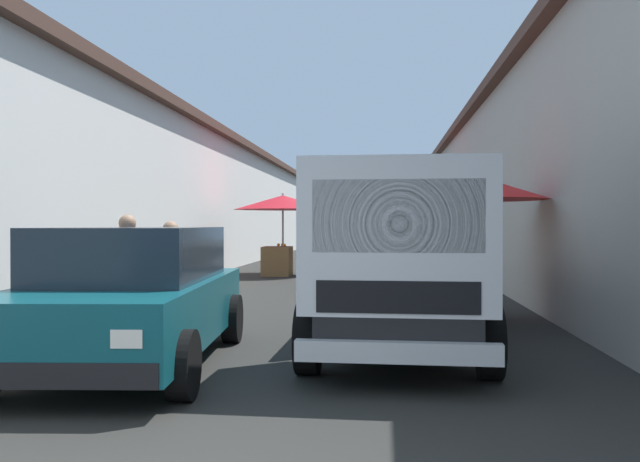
# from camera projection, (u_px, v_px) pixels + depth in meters

# --- Properties ---
(ground) EXTENTS (90.00, 90.00, 0.00)m
(ground) POSITION_uv_depth(u_px,v_px,m) (334.00, 283.00, 16.14)
(ground) COLOR #282826
(building_left_whitewash) EXTENTS (49.80, 7.50, 4.44)m
(building_left_whitewash) POSITION_uv_depth(u_px,v_px,m) (96.00, 199.00, 19.06)
(building_left_whitewash) COLOR silver
(building_left_whitewash) RESTS_ON ground
(building_right_concrete) EXTENTS (49.80, 7.50, 4.81)m
(building_right_concrete) POSITION_uv_depth(u_px,v_px,m) (604.00, 190.00, 17.64)
(building_right_concrete) COLOR #A39E93
(building_right_concrete) RESTS_ON ground
(fruit_stall_near_right) EXTENTS (2.30, 2.30, 2.33)m
(fruit_stall_near_right) POSITION_uv_depth(u_px,v_px,m) (473.00, 209.00, 10.14)
(fruit_stall_near_right) COLOR #9E9EA3
(fruit_stall_near_right) RESTS_ON ground
(fruit_stall_near_left) EXTENTS (2.84, 2.84, 2.40)m
(fruit_stall_near_left) POSITION_uv_depth(u_px,v_px,m) (282.00, 211.00, 18.64)
(fruit_stall_near_left) COLOR #9E9EA3
(fruit_stall_near_left) RESTS_ON ground
(fruit_stall_mid_lane) EXTENTS (2.73, 2.73, 2.47)m
(fruit_stall_mid_lane) POSITION_uv_depth(u_px,v_px,m) (395.00, 212.00, 21.75)
(fruit_stall_mid_lane) COLOR #9E9EA3
(fruit_stall_mid_lane) RESTS_ON ground
(hatchback_car) EXTENTS (4.03, 2.17, 1.45)m
(hatchback_car) POSITION_uv_depth(u_px,v_px,m) (132.00, 295.00, 6.78)
(hatchback_car) COLOR #0F4C56
(hatchback_car) RESTS_ON ground
(delivery_truck) EXTENTS (4.96, 2.07, 2.08)m
(delivery_truck) POSITION_uv_depth(u_px,v_px,m) (398.00, 265.00, 6.93)
(delivery_truck) COLOR black
(delivery_truck) RESTS_ON ground
(vendor_by_crates) EXTENTS (0.23, 0.62, 1.52)m
(vendor_by_crates) POSITION_uv_depth(u_px,v_px,m) (171.00, 272.00, 8.29)
(vendor_by_crates) COLOR #665B4C
(vendor_by_crates) RESTS_ON ground
(vendor_in_shade) EXTENTS (0.59, 0.38, 1.61)m
(vendor_in_shade) POSITION_uv_depth(u_px,v_px,m) (127.00, 268.00, 8.24)
(vendor_in_shade) COLOR #665B4C
(vendor_in_shade) RESTS_ON ground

